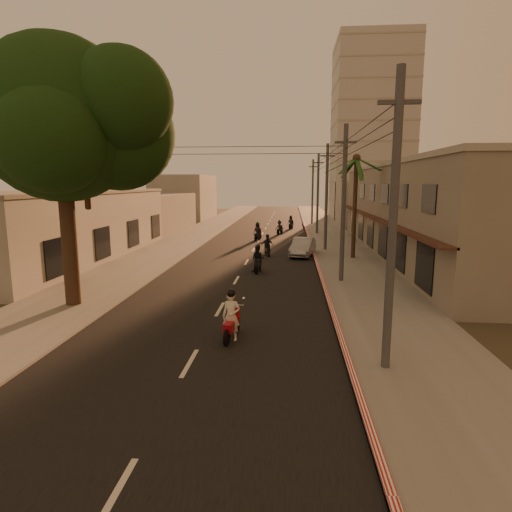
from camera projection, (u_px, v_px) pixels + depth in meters
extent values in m
plane|color=#383023|center=(212.00, 323.00, 17.76)|extent=(160.00, 160.00, 0.00)
cube|color=black|center=(254.00, 250.00, 37.40)|extent=(10.00, 140.00, 0.02)
cube|color=slate|center=(340.00, 250.00, 36.80)|extent=(5.00, 140.00, 0.12)
cube|color=slate|center=(170.00, 248.00, 37.99)|extent=(5.00, 140.00, 0.12)
cube|color=red|center=(315.00, 259.00, 32.07)|extent=(0.20, 60.00, 0.20)
cube|color=gray|center=(428.00, 212.00, 33.73)|extent=(8.00, 34.00, 7.00)
cube|color=#A8A498|center=(431.00, 165.00, 33.12)|extent=(8.20, 34.20, 0.30)
cube|color=#44251B|center=(372.00, 217.00, 34.14)|extent=(0.80, 34.00, 0.12)
cube|color=#A8A498|center=(62.00, 227.00, 32.21)|extent=(8.00, 24.00, 5.00)
cube|color=gray|center=(59.00, 192.00, 31.77)|extent=(8.20, 24.20, 0.20)
cube|color=#B7B5B2|center=(371.00, 131.00, 69.14)|extent=(12.00, 12.00, 28.00)
cylinder|color=black|center=(69.00, 243.00, 19.77)|extent=(0.70, 0.70, 6.00)
cylinder|color=black|center=(86.00, 178.00, 19.60)|extent=(1.22, 2.17, 3.04)
cylinder|color=black|center=(48.00, 173.00, 18.99)|extent=(1.31, 1.49, 2.73)
sphere|color=black|center=(60.00, 120.00, 18.85)|extent=(7.20, 7.20, 7.20)
sphere|color=black|center=(118.00, 134.00, 19.74)|extent=(5.20, 5.20, 5.20)
sphere|color=black|center=(33.00, 130.00, 19.83)|extent=(4.80, 4.80, 4.80)
sphere|color=black|center=(53.00, 137.00, 17.18)|extent=(4.60, 4.60, 4.60)
sphere|color=black|center=(121.00, 100.00, 18.00)|extent=(4.40, 4.40, 4.40)
sphere|color=black|center=(108.00, 104.00, 20.92)|extent=(4.40, 4.40, 4.40)
cylinder|color=black|center=(355.00, 209.00, 32.20)|extent=(0.32, 0.32, 7.60)
sphere|color=black|center=(357.00, 158.00, 31.56)|extent=(0.60, 0.60, 0.60)
cylinder|color=#38383A|center=(393.00, 226.00, 12.57)|extent=(0.26, 0.26, 9.00)
cube|color=#38383A|center=(399.00, 102.00, 11.98)|extent=(1.20, 0.12, 0.12)
cylinder|color=#38383A|center=(344.00, 205.00, 24.36)|extent=(0.26, 0.26, 9.00)
cube|color=#38383A|center=(346.00, 142.00, 23.77)|extent=(1.20, 0.12, 0.12)
cylinder|color=#38383A|center=(326.00, 198.00, 36.15)|extent=(0.26, 0.26, 9.00)
cube|color=#38383A|center=(328.00, 156.00, 35.56)|extent=(1.20, 0.12, 0.12)
cylinder|color=#38383A|center=(318.00, 194.00, 47.94)|extent=(0.26, 0.26, 9.00)
cube|color=#38383A|center=(319.00, 163.00, 47.35)|extent=(1.20, 0.12, 0.12)
cylinder|color=#38383A|center=(313.00, 192.00, 59.73)|extent=(0.26, 0.26, 9.00)
cube|color=#38383A|center=(313.00, 167.00, 59.14)|extent=(1.20, 0.12, 0.12)
cube|color=#A8A498|center=(367.00, 203.00, 60.34)|extent=(8.00, 14.00, 6.00)
cube|color=#A8A498|center=(149.00, 213.00, 51.91)|extent=(8.00, 14.00, 4.40)
cube|color=#A8A498|center=(185.00, 197.00, 69.37)|extent=(8.00, 14.00, 7.00)
cylinder|color=black|center=(237.00, 325.00, 16.58)|extent=(0.19, 0.63, 0.62)
cylinder|color=black|center=(227.00, 338.00, 15.26)|extent=(0.19, 0.63, 0.62)
cube|color=#9E0C18|center=(231.00, 324.00, 15.79)|extent=(0.47, 1.24, 0.33)
cube|color=#9E0C18|center=(235.00, 316.00, 16.29)|extent=(0.34, 0.15, 0.66)
cylinder|color=silver|center=(236.00, 305.00, 16.35)|extent=(0.60, 0.12, 0.04)
imported|color=silver|center=(231.00, 316.00, 15.74)|extent=(0.79, 0.62, 1.85)
sphere|color=black|center=(231.00, 293.00, 15.59)|extent=(0.33, 0.33, 0.33)
sphere|color=silver|center=(228.00, 298.00, 16.35)|extent=(0.13, 0.13, 0.13)
sphere|color=silver|center=(244.00, 299.00, 16.22)|extent=(0.13, 0.13, 0.13)
cylinder|color=black|center=(260.00, 266.00, 28.59)|extent=(0.16, 0.59, 0.58)
cylinder|color=black|center=(257.00, 270.00, 27.32)|extent=(0.16, 0.59, 0.58)
cube|color=black|center=(258.00, 264.00, 27.83)|extent=(0.39, 1.16, 0.31)
cube|color=black|center=(259.00, 260.00, 28.31)|extent=(0.32, 0.13, 0.62)
cylinder|color=silver|center=(260.00, 254.00, 28.37)|extent=(0.57, 0.09, 0.04)
imported|color=black|center=(258.00, 259.00, 27.78)|extent=(0.97, 0.82, 1.75)
sphere|color=black|center=(258.00, 247.00, 27.64)|extent=(0.31, 0.31, 0.31)
cylinder|color=black|center=(266.00, 251.00, 34.92)|extent=(0.23, 0.56, 0.55)
cylinder|color=black|center=(269.00, 253.00, 33.72)|extent=(0.23, 0.56, 0.55)
cube|color=black|center=(267.00, 249.00, 34.21)|extent=(0.53, 1.12, 0.30)
cube|color=black|center=(266.00, 246.00, 34.66)|extent=(0.31, 0.17, 0.59)
cylinder|color=silver|center=(266.00, 242.00, 34.72)|extent=(0.53, 0.17, 0.04)
imported|color=black|center=(267.00, 246.00, 34.16)|extent=(1.16, 0.86, 1.65)
sphere|color=black|center=(267.00, 236.00, 34.03)|extent=(0.30, 0.30, 0.30)
cylinder|color=black|center=(260.00, 236.00, 44.28)|extent=(0.27, 0.60, 0.59)
cylinder|color=black|center=(256.00, 238.00, 43.07)|extent=(0.27, 0.60, 0.59)
cube|color=black|center=(258.00, 235.00, 43.55)|extent=(0.61, 1.20, 0.32)
cube|color=black|center=(259.00, 232.00, 44.01)|extent=(0.33, 0.19, 0.63)
cylinder|color=silver|center=(260.00, 229.00, 44.07)|extent=(0.57, 0.20, 0.04)
imported|color=black|center=(258.00, 232.00, 43.50)|extent=(1.17, 1.03, 1.77)
sphere|color=black|center=(258.00, 223.00, 43.36)|extent=(0.32, 0.32, 0.32)
cylinder|color=black|center=(282.00, 231.00, 49.34)|extent=(0.27, 0.51, 0.51)
cylinder|color=black|center=(278.00, 232.00, 48.33)|extent=(0.27, 0.51, 0.51)
cube|color=black|center=(280.00, 230.00, 48.73)|extent=(0.59, 1.03, 0.27)
cube|color=black|center=(281.00, 228.00, 49.11)|extent=(0.29, 0.18, 0.55)
cylinder|color=silver|center=(281.00, 225.00, 49.16)|extent=(0.48, 0.21, 0.04)
imported|color=black|center=(280.00, 227.00, 48.69)|extent=(1.36, 1.22, 1.53)
sphere|color=black|center=(280.00, 221.00, 48.57)|extent=(0.27, 0.27, 0.27)
imported|color=#96999D|center=(303.00, 247.00, 34.09)|extent=(3.12, 4.95, 1.45)
cylinder|color=black|center=(292.00, 226.00, 54.79)|extent=(0.24, 0.55, 0.55)
cylinder|color=black|center=(290.00, 227.00, 53.66)|extent=(0.24, 0.55, 0.55)
cube|color=black|center=(291.00, 225.00, 54.11)|extent=(0.55, 1.11, 0.29)
cube|color=black|center=(292.00, 223.00, 54.54)|extent=(0.31, 0.17, 0.59)
cylinder|color=silver|center=(292.00, 221.00, 54.59)|extent=(0.53, 0.18, 0.04)
imported|color=black|center=(291.00, 223.00, 54.06)|extent=(1.07, 0.93, 1.64)
sphere|color=black|center=(291.00, 217.00, 53.93)|extent=(0.29, 0.29, 0.29)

